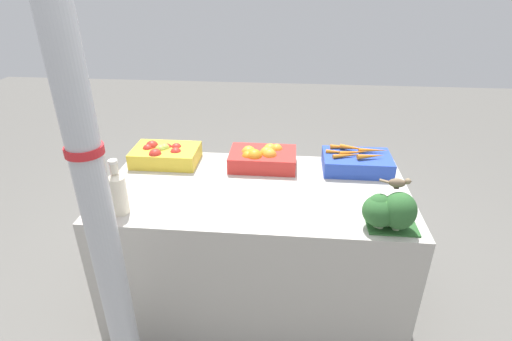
% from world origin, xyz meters
% --- Properties ---
extents(ground_plane, '(10.00, 10.00, 0.00)m').
position_xyz_m(ground_plane, '(0.00, 0.00, 0.00)').
color(ground_plane, '#605E59').
extents(market_table, '(1.59, 0.82, 0.77)m').
position_xyz_m(market_table, '(0.00, 0.00, 0.39)').
color(market_table, '#B7B2A8').
rests_on(market_table, ground_plane).
extents(support_pole, '(0.13, 0.13, 2.29)m').
position_xyz_m(support_pole, '(-0.52, -0.65, 1.15)').
color(support_pole, '#B7BABF').
rests_on(support_pole, ground_plane).
extents(apple_crate, '(0.38, 0.25, 0.12)m').
position_xyz_m(apple_crate, '(-0.56, 0.25, 0.83)').
color(apple_crate, gold).
rests_on(apple_crate, market_table).
extents(orange_crate, '(0.38, 0.25, 0.13)m').
position_xyz_m(orange_crate, '(0.02, 0.25, 0.83)').
color(orange_crate, red).
rests_on(orange_crate, market_table).
extents(carrot_crate, '(0.38, 0.25, 0.12)m').
position_xyz_m(carrot_crate, '(0.55, 0.25, 0.82)').
color(carrot_crate, '#2847B7').
rests_on(carrot_crate, market_table).
extents(broccoli_pile, '(0.25, 0.21, 0.19)m').
position_xyz_m(broccoli_pile, '(0.60, -0.31, 0.86)').
color(broccoli_pile, '#2D602D').
rests_on(broccoli_pile, market_table).
extents(juice_bottle_ruby, '(0.07, 0.07, 0.28)m').
position_xyz_m(juice_bottle_ruby, '(-0.72, -0.29, 0.89)').
color(juice_bottle_ruby, '#B2333D').
rests_on(juice_bottle_ruby, market_table).
extents(juice_bottle_cloudy, '(0.08, 0.08, 0.27)m').
position_xyz_m(juice_bottle_cloudy, '(-0.61, -0.29, 0.89)').
color(juice_bottle_cloudy, beige).
rests_on(juice_bottle_cloudy, market_table).
extents(sparrow_bird, '(0.14, 0.04, 0.05)m').
position_xyz_m(sparrow_bird, '(0.63, -0.28, 0.99)').
color(sparrow_bird, '#4C3D2D').
rests_on(sparrow_bird, broccoli_pile).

